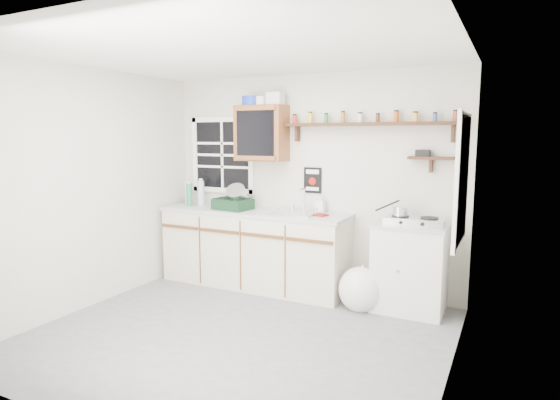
% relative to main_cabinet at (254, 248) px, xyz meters
% --- Properties ---
extents(room, '(3.64, 3.24, 2.54)m').
position_rel_main_cabinet_xyz_m(room, '(0.58, -1.30, 0.79)').
color(room, '#58585B').
rests_on(room, ground).
extents(main_cabinet, '(2.31, 0.63, 0.92)m').
position_rel_main_cabinet_xyz_m(main_cabinet, '(0.00, 0.00, 0.00)').
color(main_cabinet, beige).
rests_on(main_cabinet, floor).
extents(right_cabinet, '(0.73, 0.57, 0.91)m').
position_rel_main_cabinet_xyz_m(right_cabinet, '(1.83, 0.03, -0.01)').
color(right_cabinet, silver).
rests_on(right_cabinet, floor).
extents(sink, '(0.52, 0.44, 0.29)m').
position_rel_main_cabinet_xyz_m(sink, '(0.54, 0.01, 0.47)').
color(sink, silver).
rests_on(sink, main_cabinet).
extents(upper_cabinet, '(0.60, 0.32, 0.65)m').
position_rel_main_cabinet_xyz_m(upper_cabinet, '(0.03, 0.14, 1.36)').
color(upper_cabinet, brown).
rests_on(upper_cabinet, wall_back).
extents(upper_cabinet_clutter, '(0.52, 0.24, 0.14)m').
position_rel_main_cabinet_xyz_m(upper_cabinet_clutter, '(0.03, 0.14, 1.75)').
color(upper_cabinet_clutter, '#1936A6').
rests_on(upper_cabinet_clutter, upper_cabinet).
extents(spice_shelf, '(1.91, 0.18, 0.34)m').
position_rel_main_cabinet_xyz_m(spice_shelf, '(1.31, 0.21, 1.47)').
color(spice_shelf, black).
rests_on(spice_shelf, wall_back).
extents(secondary_shelf, '(0.45, 0.16, 0.24)m').
position_rel_main_cabinet_xyz_m(secondary_shelf, '(1.94, 0.22, 1.12)').
color(secondary_shelf, black).
rests_on(secondary_shelf, wall_back).
extents(warning_sign, '(0.22, 0.02, 0.30)m').
position_rel_main_cabinet_xyz_m(warning_sign, '(0.63, 0.29, 0.82)').
color(warning_sign, black).
rests_on(warning_sign, wall_back).
extents(window_back, '(0.93, 0.03, 0.98)m').
position_rel_main_cabinet_xyz_m(window_back, '(-0.62, 0.29, 1.09)').
color(window_back, black).
rests_on(window_back, wall_back).
extents(window_right, '(0.03, 0.78, 1.08)m').
position_rel_main_cabinet_xyz_m(window_right, '(2.37, -0.75, 0.99)').
color(window_right, black).
rests_on(window_right, wall_back).
extents(water_bottles, '(0.28, 0.18, 0.34)m').
position_rel_main_cabinet_xyz_m(water_bottles, '(-0.89, 0.03, 0.61)').
color(water_bottles, silver).
rests_on(water_bottles, main_cabinet).
extents(dish_rack, '(0.46, 0.37, 0.32)m').
position_rel_main_cabinet_xyz_m(dish_rack, '(-0.24, -0.05, 0.56)').
color(dish_rack, black).
rests_on(dish_rack, main_cabinet).
extents(soap_bottle, '(0.10, 0.10, 0.21)m').
position_rel_main_cabinet_xyz_m(soap_bottle, '(0.77, 0.21, 0.57)').
color(soap_bottle, silver).
rests_on(soap_bottle, main_cabinet).
extents(rag, '(0.17, 0.16, 0.02)m').
position_rel_main_cabinet_xyz_m(rag, '(0.85, -0.00, 0.47)').
color(rag, maroon).
rests_on(rag, main_cabinet).
extents(hotplate, '(0.59, 0.33, 0.08)m').
position_rel_main_cabinet_xyz_m(hotplate, '(1.87, 0.01, 0.49)').
color(hotplate, silver).
rests_on(hotplate, right_cabinet).
extents(saucepan, '(0.38, 0.23, 0.17)m').
position_rel_main_cabinet_xyz_m(saucepan, '(1.72, 0.01, 0.57)').
color(saucepan, silver).
rests_on(saucepan, hotplate).
extents(trash_bag, '(0.44, 0.40, 0.50)m').
position_rel_main_cabinet_xyz_m(trash_bag, '(1.38, -0.18, -0.25)').
color(trash_bag, silver).
rests_on(trash_bag, floor).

